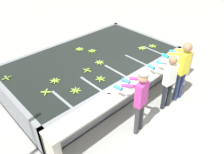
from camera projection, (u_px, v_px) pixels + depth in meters
The scene contains 18 objects.
ground_plane at pixel (140, 113), 5.81m from camera, with size 80.00×80.00×0.00m, color #999993.
wash_tank at pixel (92, 70), 6.73m from camera, with size 5.08×3.05×0.88m.
work_ledge at pixel (135, 90), 5.58m from camera, with size 5.08×0.45×0.88m.
worker_0 at pixel (140, 97), 4.75m from camera, with size 0.48×0.74×1.69m.
worker_1 at pixel (168, 78), 5.50m from camera, with size 0.47×0.73×1.58m.
worker_2 at pixel (182, 67), 5.72m from camera, with size 0.45×0.73×1.75m.
banana_bunch_floating_0 at pixel (76, 90), 5.15m from camera, with size 0.28×0.28×0.08m.
banana_bunch_floating_1 at pixel (100, 79), 5.55m from camera, with size 0.27×0.28×0.08m.
banana_bunch_floating_2 at pixel (46, 92), 5.10m from camera, with size 0.23×0.23×0.08m.
banana_bunch_floating_3 at pixel (92, 51), 6.79m from camera, with size 0.28×0.28×0.08m.
banana_bunch_floating_4 at pixel (142, 48), 6.94m from camera, with size 0.28×0.27×0.08m.
banana_bunch_floating_5 at pixel (87, 70), 5.88m from camera, with size 0.28×0.28×0.08m.
banana_bunch_floating_6 at pixel (7, 78), 5.58m from camera, with size 0.28×0.28×0.08m.
banana_bunch_floating_7 at pixel (100, 62), 6.22m from camera, with size 0.28×0.28×0.08m.
banana_bunch_floating_8 at pixel (80, 49), 6.89m from camera, with size 0.28×0.27×0.08m.
banana_bunch_floating_9 at pixel (55, 81), 5.48m from camera, with size 0.27×0.28×0.08m.
banana_bunch_floating_10 at pixel (153, 46), 7.07m from camera, with size 0.26×0.28×0.08m.
knife_0 at pixel (112, 94), 5.05m from camera, with size 0.21×0.31×0.02m.
Camera 1 is at (-3.49, -2.53, 4.08)m, focal length 35.00 mm.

